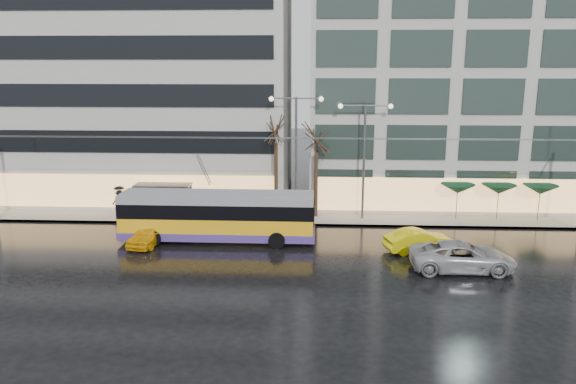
# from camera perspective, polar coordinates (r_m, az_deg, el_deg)

# --- Properties ---
(ground) EXTENTS (140.00, 140.00, 0.00)m
(ground) POSITION_cam_1_polar(r_m,az_deg,el_deg) (32.43, -3.48, -7.93)
(ground) COLOR black
(ground) RESTS_ON ground
(sidewalk) EXTENTS (80.00, 10.00, 0.15)m
(sidewalk) POSITION_cam_1_polar(r_m,az_deg,el_deg) (45.59, 0.94, -1.57)
(sidewalk) COLOR gray
(sidewalk) RESTS_ON ground
(kerb) EXTENTS (80.00, 0.10, 0.15)m
(kerb) POSITION_cam_1_polar(r_m,az_deg,el_deg) (40.82, 0.70, -3.33)
(kerb) COLOR slate
(kerb) RESTS_ON ground
(building_left) EXTENTS (34.00, 14.00, 22.00)m
(building_left) POSITION_cam_1_polar(r_m,az_deg,el_deg) (52.80, -19.18, 11.88)
(building_left) COLOR #B4B2AC
(building_left) RESTS_ON sidewalk
(building_right) EXTENTS (32.00, 14.00, 25.00)m
(building_right) POSITION_cam_1_polar(r_m,az_deg,el_deg) (51.49, 21.03, 13.40)
(building_right) COLOR #B4B2AC
(building_right) RESTS_ON sidewalk
(trolleybus) EXTENTS (12.75, 5.00, 5.90)m
(trolleybus) POSITION_cam_1_polar(r_m,az_deg,el_deg) (37.26, -7.16, -2.62)
(trolleybus) COLOR #F6B015
(trolleybus) RESTS_ON ground
(catenary) EXTENTS (42.24, 5.12, 7.00)m
(catenary) POSITION_cam_1_polar(r_m,az_deg,el_deg) (38.80, -0.82, 2.15)
(catenary) COLOR #595B60
(catenary) RESTS_ON ground
(bus_shelter) EXTENTS (4.20, 1.60, 2.51)m
(bus_shelter) POSITION_cam_1_polar(r_m,az_deg,el_deg) (43.54, -12.99, -0.06)
(bus_shelter) COLOR #595B60
(bus_shelter) RESTS_ON sidewalk
(street_lamp_near) EXTENTS (3.96, 0.36, 9.03)m
(street_lamp_near) POSITION_cam_1_polar(r_m,az_deg,el_deg) (41.29, 0.82, 5.26)
(street_lamp_near) COLOR #595B60
(street_lamp_near) RESTS_ON sidewalk
(street_lamp_far) EXTENTS (3.96, 0.36, 8.53)m
(street_lamp_far) POSITION_cam_1_polar(r_m,az_deg,el_deg) (41.45, 7.77, 4.79)
(street_lamp_far) COLOR #595B60
(street_lamp_far) RESTS_ON sidewalk
(tree_a) EXTENTS (3.20, 3.20, 8.40)m
(tree_a) POSITION_cam_1_polar(r_m,az_deg,el_deg) (41.43, -1.25, 6.81)
(tree_a) COLOR black
(tree_a) RESTS_ON sidewalk
(tree_b) EXTENTS (3.20, 3.20, 7.70)m
(tree_b) POSITION_cam_1_polar(r_m,az_deg,el_deg) (41.61, 2.92, 5.87)
(tree_b) COLOR black
(tree_b) RESTS_ON sidewalk
(parasol_a) EXTENTS (2.50, 2.50, 2.65)m
(parasol_a) POSITION_cam_1_polar(r_m,az_deg,el_deg) (43.39, 16.86, 0.32)
(parasol_a) COLOR #595B60
(parasol_a) RESTS_ON sidewalk
(parasol_b) EXTENTS (2.50, 2.50, 2.65)m
(parasol_b) POSITION_cam_1_polar(r_m,az_deg,el_deg) (44.21, 20.63, 0.27)
(parasol_b) COLOR #595B60
(parasol_b) RESTS_ON sidewalk
(parasol_c) EXTENTS (2.50, 2.50, 2.65)m
(parasol_c) POSITION_cam_1_polar(r_m,az_deg,el_deg) (45.22, 24.25, 0.22)
(parasol_c) COLOR #595B60
(parasol_c) RESTS_ON sidewalk
(taxi_a) EXTENTS (2.39, 4.38, 1.41)m
(taxi_a) POSITION_cam_1_polar(r_m,az_deg,el_deg) (37.74, -13.88, -4.11)
(taxi_a) COLOR #FFB70D
(taxi_a) RESTS_ON ground
(taxi_b) EXTENTS (4.54, 2.60, 1.42)m
(taxi_b) POSITION_cam_1_polar(r_m,az_deg,el_deg) (36.17, 13.14, -4.82)
(taxi_b) COLOR yellow
(taxi_b) RESTS_ON ground
(sedan_silver) EXTENTS (5.94, 2.77, 1.65)m
(sedan_silver) POSITION_cam_1_polar(r_m,az_deg,el_deg) (33.59, 17.29, -6.27)
(sedan_silver) COLOR #A3A3A7
(sedan_silver) RESTS_ON ground
(pedestrian_a) EXTENTS (1.18, 1.19, 2.19)m
(pedestrian_a) POSITION_cam_1_polar(r_m,az_deg,el_deg) (42.27, -12.69, -0.96)
(pedestrian_a) COLOR black
(pedestrian_a) RESTS_ON sidewalk
(pedestrian_b) EXTENTS (1.00, 0.91, 1.65)m
(pedestrian_b) POSITION_cam_1_polar(r_m,az_deg,el_deg) (42.41, -8.45, -1.58)
(pedestrian_b) COLOR black
(pedestrian_b) RESTS_ON sidewalk
(pedestrian_c) EXTENTS (1.25, 0.97, 2.11)m
(pedestrian_c) POSITION_cam_1_polar(r_m,az_deg,el_deg) (45.54, -16.74, -0.61)
(pedestrian_c) COLOR black
(pedestrian_c) RESTS_ON sidewalk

